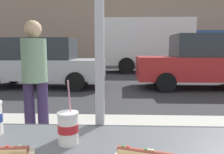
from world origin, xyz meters
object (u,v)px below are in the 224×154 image
(hotdog_tray_far, at_px, (3,153))
(pedestrian, at_px, (35,75))
(parked_car_red, at_px, (204,62))
(parked_car_silver, at_px, (41,63))
(box_truck, at_px, (156,44))
(soda_cup_right, at_px, (68,127))

(hotdog_tray_far, height_order, pedestrian, pedestrian)
(parked_car_red, bearing_deg, parked_car_silver, -180.00)
(hotdog_tray_far, distance_m, box_truck, 12.84)
(box_truck, relative_size, pedestrian, 4.35)
(hotdog_tray_far, bearing_deg, box_truck, 78.88)
(parked_car_red, bearing_deg, soda_cup_right, -113.91)
(hotdog_tray_far, bearing_deg, pedestrian, 107.55)
(pedestrian, bearing_deg, box_truck, 73.60)
(parked_car_silver, bearing_deg, soda_cup_right, -69.31)
(hotdog_tray_far, bearing_deg, parked_car_red, 64.97)
(parked_car_silver, relative_size, box_truck, 0.65)
(soda_cup_right, height_order, parked_car_silver, parked_car_silver)
(parked_car_red, bearing_deg, box_truck, 99.61)
(pedestrian, bearing_deg, parked_car_silver, 109.01)
(parked_car_red, relative_size, box_truck, 0.64)
(hotdog_tray_far, distance_m, parked_car_silver, 7.64)
(soda_cup_right, distance_m, pedestrian, 2.06)
(parked_car_silver, relative_size, parked_car_red, 1.01)
(hotdog_tray_far, xyz_separation_m, parked_car_silver, (-2.44, 7.24, -0.10))
(box_truck, xyz_separation_m, pedestrian, (-3.11, -10.57, -0.58))
(parked_car_silver, distance_m, box_truck, 7.30)
(soda_cup_right, bearing_deg, box_truck, 79.81)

